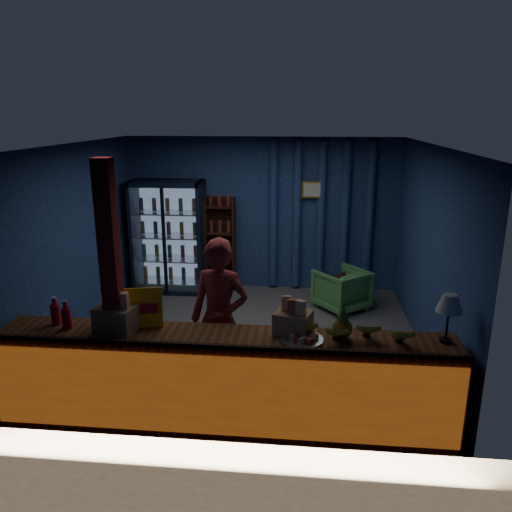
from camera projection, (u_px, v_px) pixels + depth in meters
The scene contains 19 objects.
ground at pixel (247, 340), 6.79m from camera, with size 4.60×4.60×0.00m, color #515154.
room_walls at pixel (247, 227), 6.35m from camera, with size 4.60×4.60×4.60m.
counter at pixel (224, 381), 4.83m from camera, with size 4.40×0.57×0.99m.
support_post at pixel (113, 297), 4.71m from camera, with size 0.16×0.16×2.60m, color maroon.
beverage_cooler at pixel (170, 237), 8.51m from camera, with size 1.20×0.62×1.90m.
bottle_shelf at pixel (221, 244), 8.60m from camera, with size 0.50×0.28×1.60m.
curtain_folds at pixel (321, 216), 8.38m from camera, with size 1.74×0.14×2.50m.
framed_picture at pixel (313, 190), 8.23m from camera, with size 0.36×0.04×0.28m.
shopkeeper at pixel (220, 319), 5.27m from camera, with size 0.64×0.42×1.74m, color maroon.
green_chair at pixel (341, 289), 7.77m from camera, with size 0.69×0.71×0.65m, color #509F4F.
side_table at pixel (342, 291), 8.02m from camera, with size 0.55×0.46×0.52m.
yellow_sign at pixel (137, 308), 4.84m from camera, with size 0.50×0.21×0.39m.
soda_bottles at pixel (61, 315), 4.88m from camera, with size 0.24×0.17×0.29m.
snack_box_left at pixel (117, 316), 4.80m from camera, with size 0.43×0.38×0.40m.
snack_box_centre at pixel (293, 321), 4.73m from camera, with size 0.39×0.35×0.35m.
pastry_tray at pixel (302, 338), 4.60m from camera, with size 0.40×0.40×0.07m.
banana_bunches at pixel (352, 331), 4.60m from camera, with size 1.11×0.31×0.18m.
table_lamp at pixel (449, 305), 4.47m from camera, with size 0.24×0.24×0.46m.
pineapple at pixel (343, 325), 4.61m from camera, with size 0.19×0.19×0.32m.
Camera 1 is at (0.74, -6.16, 2.98)m, focal length 35.00 mm.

